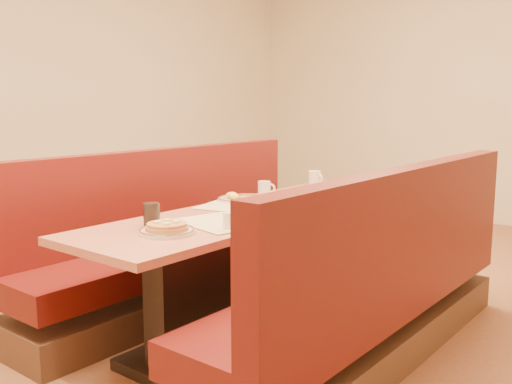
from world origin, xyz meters
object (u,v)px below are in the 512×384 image
Objects in this scene: coffee_mug_d at (315,178)px; soda_tumbler_mid at (317,196)px; booth_right at (375,296)px; coffee_mug_a at (231,220)px; coffee_mug_c at (312,196)px; booth_left at (180,251)px; soda_tumbler_near at (152,214)px; pancake_plate at (167,229)px; diner_table at (264,268)px; coffee_mug_b at (265,188)px; eggs_plate at (240,198)px.

coffee_mug_d is 0.89m from soda_tumbler_mid.
booth_right is 18.69× the size of coffee_mug_d.
coffee_mug_a is 0.89m from coffee_mug_c.
soda_tumbler_near is at bearing -51.53° from booth_left.
coffee_mug_c is (0.85, 0.32, 0.43)m from booth_left.
coffee_mug_a reaches higher than pancake_plate.
coffee_mug_d is (-1.01, 0.97, 0.44)m from booth_right.
coffee_mug_d is (-0.51, 1.54, 0.01)m from coffee_mug_a.
booth_right is (0.73, 0.00, -0.01)m from diner_table.
booth_right is at bearing -42.39° from coffee_mug_b.
coffee_mug_a is 0.94× the size of soda_tumbler_near.
coffee_mug_b is 0.88× the size of coffee_mug_d.
coffee_mug_a is at bearing -67.59° from diner_table.
coffee_mug_c is at bearing -44.64° from coffee_mug_d.
booth_left is 1.00× the size of booth_right.
soda_tumbler_mid is at bearing -52.99° from coffee_mug_c.
booth_left is at bearing -101.11° from coffee_mug_d.
booth_left reaches higher than soda_tumbler_near.
coffee_mug_b is (-0.51, 0.92, 0.00)m from coffee_mug_a.
booth_right reaches higher than soda_tumbler_mid.
soda_tumbler_mid reaches higher than coffee_mug_d.
booth_left is at bearing -172.12° from eggs_plate.
pancake_plate is at bearing -21.72° from soda_tumbler_near.
booth_left is 0.64m from eggs_plate.
pancake_plate is 1.24m from coffee_mug_b.
coffee_mug_b reaches higher than coffee_mug_c.
coffee_mug_a is 0.41m from soda_tumbler_near.
soda_tumbler_near is (0.14, -1.72, 0.00)m from coffee_mug_d.
pancake_plate is at bearing -65.35° from coffee_mug_d.
coffee_mug_b is 0.40m from coffee_mug_c.
booth_right is 1.16m from coffee_mug_b.
booth_left reaches higher than pancake_plate.
soda_tumbler_mid is at bearing 46.47° from diner_table.
coffee_mug_c reaches higher than eggs_plate.
coffee_mug_d reaches higher than coffee_mug_c.
coffee_mug_b is 1.12m from soda_tumbler_near.
coffee_mug_b is (-1.01, 0.36, 0.44)m from booth_right.
booth_right is 24.29× the size of coffee_mug_c.
coffee_mug_c is (0.40, -0.04, -0.01)m from coffee_mug_b.
coffee_mug_c reaches higher than diner_table.
soda_tumbler_mid is at bearing -42.40° from coffee_mug_d.
coffee_mug_b is 1.02× the size of soda_tumbler_near.
eggs_plate reaches higher than diner_table.
coffee_mug_d is at bearing 136.04° from booth_right.
coffee_mug_a is at bearing -131.44° from booth_right.
eggs_plate is at bearing -74.20° from coffee_mug_d.
eggs_plate is (-0.31, 0.90, -0.00)m from pancake_plate.
eggs_plate is at bearing 164.87° from diner_table.
coffee_mug_b is at bearing 105.92° from pancake_plate.
soda_tumbler_mid is (0.10, -0.09, 0.02)m from coffee_mug_c.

